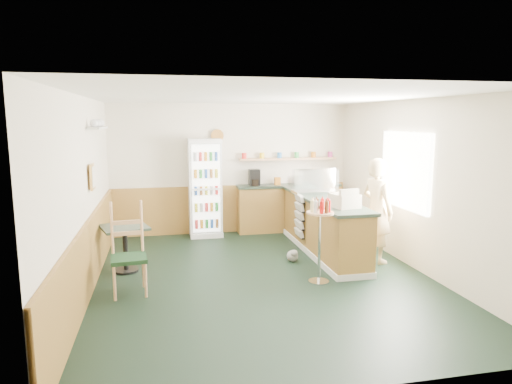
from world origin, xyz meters
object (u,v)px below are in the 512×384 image
object	(u,v)px
shopkeeper	(377,210)
cafe_chair	(129,245)
display_case	(315,181)
cash_register	(344,201)
cafe_table	(125,240)
drinks_fridge	(205,188)
condiment_stand	(320,227)

from	to	relation	value
shopkeeper	cafe_chair	xyz separation A→B (m)	(-3.98, -0.55, -0.22)
display_case	cafe_chair	world-z (taller)	display_case
cash_register	cafe_table	distance (m)	3.50
drinks_fridge	condiment_stand	distance (m)	3.38
condiment_stand	cafe_chair	size ratio (longest dim) A/B	0.98
condiment_stand	cafe_chair	bearing A→B (deg)	175.48
drinks_fridge	condiment_stand	world-z (taller)	drinks_fridge
cafe_table	cafe_chair	distance (m)	0.89
cafe_table	cafe_chair	xyz separation A→B (m)	(0.12, -0.87, 0.14)
shopkeeper	drinks_fridge	bearing A→B (deg)	31.21
cafe_table	condiment_stand	bearing A→B (deg)	-21.00
drinks_fridge	cash_register	world-z (taller)	drinks_fridge
display_case	cafe_table	bearing A→B (deg)	-166.31
drinks_fridge	shopkeeper	distance (m)	3.52
condiment_stand	cafe_table	xyz separation A→B (m)	(-2.82, 1.08, -0.32)
cash_register	shopkeeper	xyz separation A→B (m)	(0.70, 0.26, -0.24)
display_case	condiment_stand	bearing A→B (deg)	-106.86
shopkeeper	cafe_chair	size ratio (longest dim) A/B	1.39
cash_register	cafe_chair	xyz separation A→B (m)	(-3.28, -0.29, -0.46)
drinks_fridge	cafe_chair	xyz separation A→B (m)	(-1.34, -2.88, -0.34)
drinks_fridge	condiment_stand	size ratio (longest dim) A/B	1.62
cash_register	condiment_stand	distance (m)	0.81
condiment_stand	drinks_fridge	bearing A→B (deg)	113.75
cash_register	cafe_table	size ratio (longest dim) A/B	0.47
shopkeeper	cafe_chair	world-z (taller)	shopkeeper
drinks_fridge	cafe_table	xyz separation A→B (m)	(-1.46, -2.01, -0.48)
cash_register	condiment_stand	bearing A→B (deg)	-151.69
cafe_table	drinks_fridge	bearing A→B (deg)	53.99
cafe_table	cafe_chair	world-z (taller)	cafe_chair
cash_register	shopkeeper	world-z (taller)	shopkeeper
display_case	condiment_stand	size ratio (longest dim) A/B	0.65
condiment_stand	cafe_chair	distance (m)	2.72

